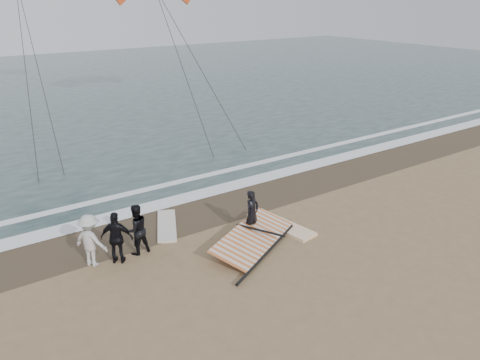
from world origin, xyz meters
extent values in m
plane|color=#8C704C|center=(0.00, 0.00, 0.00)|extent=(120.00, 120.00, 0.00)
cube|color=#233838|center=(0.00, 33.00, 0.01)|extent=(120.00, 54.00, 0.02)
cube|color=#4C3D2B|center=(0.00, 4.50, 0.01)|extent=(120.00, 2.80, 0.01)
cube|color=white|center=(0.00, 5.90, 0.03)|extent=(120.00, 0.90, 0.01)
cube|color=white|center=(0.00, 7.60, 0.03)|extent=(120.00, 0.45, 0.01)
imported|color=black|center=(-0.16, 1.96, 0.80)|extent=(0.66, 0.53, 1.59)
cube|color=white|center=(1.03, 1.86, 0.05)|extent=(1.15, 2.77, 0.11)
cube|color=silver|center=(-2.33, 4.10, 0.05)|extent=(1.59, 2.42, 0.10)
imported|color=black|center=(-3.87, 3.00, 0.83)|extent=(0.85, 0.69, 1.66)
imported|color=black|center=(-4.57, 2.80, 0.84)|extent=(1.03, 0.90, 1.67)
imported|color=beige|center=(-5.27, 3.10, 0.83)|extent=(1.11, 1.23, 1.66)
cube|color=black|center=(-0.78, 1.93, 0.05)|extent=(2.39, 1.61, 0.09)
cube|color=#CF5F22|center=(-0.58, 1.33, 0.30)|extent=(3.73, 2.81, 0.37)
cylinder|color=black|center=(-0.58, 0.55, 0.11)|extent=(3.64, 1.95, 0.09)
cylinder|color=black|center=(-0.28, 1.33, 0.45)|extent=(0.87, 1.59, 0.07)
cylinder|color=#262626|center=(3.80, 14.33, 4.09)|extent=(0.04, 0.04, 12.75)
cylinder|color=#262626|center=(4.83, 14.40, 4.09)|extent=(0.04, 0.04, 12.51)
cylinder|color=#262626|center=(-3.37, 19.22, 4.53)|extent=(0.04, 0.04, 18.90)
cylinder|color=#262626|center=(-2.79, 19.33, 4.53)|extent=(0.04, 0.04, 18.53)
camera|label=1|loc=(-8.52, -9.51, 7.65)|focal=35.00mm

